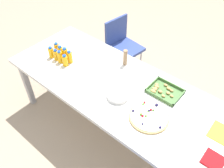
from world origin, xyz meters
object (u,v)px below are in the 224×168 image
(juice_bottle_0, at_px, (51,52))
(cardboard_tube, at_px, (125,57))
(juice_bottle_2, at_px, (60,57))
(fruit_pizza, at_px, (149,117))
(juice_bottle_4, at_px, (57,49))
(snack_tray, at_px, (164,91))
(juice_bottle_3, at_px, (65,61))
(chair_far_left, at_px, (122,44))
(juice_bottle_1, at_px, (56,55))
(juice_bottle_5, at_px, (61,52))
(juice_bottle_7, at_px, (70,57))
(party_table, at_px, (120,91))
(plate_stack, at_px, (118,95))
(juice_bottle_6, at_px, (65,54))
(napkin_stack, at_px, (213,160))

(juice_bottle_0, xyz_separation_m, cardboard_tube, (0.70, 0.43, 0.03))
(juice_bottle_2, bearing_deg, fruit_pizza, -0.77)
(juice_bottle_4, xyz_separation_m, snack_tray, (1.23, 0.25, -0.06))
(juice_bottle_0, xyz_separation_m, juice_bottle_3, (0.22, 0.00, -0.00))
(juice_bottle_0, bearing_deg, juice_bottle_3, 0.84)
(chair_far_left, relative_size, juice_bottle_1, 6.30)
(juice_bottle_5, height_order, juice_bottle_7, juice_bottle_7)
(party_table, bearing_deg, juice_bottle_4, -177.48)
(plate_stack, bearing_deg, juice_bottle_2, 180.00)
(juice_bottle_3, relative_size, juice_bottle_6, 0.88)
(chair_far_left, xyz_separation_m, juice_bottle_4, (-0.23, -0.89, 0.29))
(juice_bottle_2, bearing_deg, juice_bottle_7, 38.03)
(juice_bottle_7, height_order, snack_tray, juice_bottle_7)
(fruit_pizza, height_order, cardboard_tube, cardboard_tube)
(juice_bottle_0, bearing_deg, juice_bottle_5, 44.84)
(party_table, height_order, juice_bottle_6, juice_bottle_6)
(napkin_stack, bearing_deg, snack_tray, 149.90)
(napkin_stack, bearing_deg, juice_bottle_3, 178.49)
(juice_bottle_6, bearing_deg, juice_bottle_7, -1.16)
(party_table, height_order, juice_bottle_2, juice_bottle_2)
(plate_stack, bearing_deg, juice_bottle_4, 175.40)
(juice_bottle_5, xyz_separation_m, napkin_stack, (1.81, -0.11, -0.06))
(juice_bottle_5, xyz_separation_m, plate_stack, (0.87, -0.07, -0.04))
(juice_bottle_5, distance_m, fruit_pizza, 1.23)
(juice_bottle_6, bearing_deg, fruit_pizza, -4.12)
(juice_bottle_6, bearing_deg, cardboard_tube, 32.84)
(cardboard_tube, bearing_deg, fruit_pizza, -35.95)
(chair_far_left, xyz_separation_m, fruit_pizza, (1.07, -0.98, 0.24))
(juice_bottle_0, height_order, juice_bottle_6, juice_bottle_6)
(juice_bottle_1, bearing_deg, juice_bottle_0, -175.49)
(cardboard_tube, bearing_deg, juice_bottle_1, -146.00)
(juice_bottle_0, height_order, cardboard_tube, cardboard_tube)
(juice_bottle_3, distance_m, fruit_pizza, 1.08)
(napkin_stack, bearing_deg, juice_bottle_0, 178.77)
(juice_bottle_6, xyz_separation_m, juice_bottle_7, (0.07, -0.00, -0.00))
(juice_bottle_0, bearing_deg, juice_bottle_6, 25.58)
(plate_stack, bearing_deg, juice_bottle_3, -179.80)
(party_table, height_order, fruit_pizza, fruit_pizza)
(juice_bottle_1, relative_size, juice_bottle_3, 1.00)
(plate_stack, distance_m, cardboard_tube, 0.49)
(juice_bottle_1, height_order, juice_bottle_3, same)
(napkin_stack, bearing_deg, juice_bottle_5, 176.40)
(juice_bottle_2, height_order, cardboard_tube, cardboard_tube)
(juice_bottle_2, bearing_deg, napkin_stack, -1.52)
(cardboard_tube, bearing_deg, plate_stack, -59.62)
(party_table, xyz_separation_m, juice_bottle_4, (-0.87, -0.04, 0.12))
(snack_tray, bearing_deg, cardboard_tube, 170.39)
(chair_far_left, height_order, juice_bottle_7, juice_bottle_7)
(juice_bottle_2, relative_size, juice_bottle_7, 0.99)
(juice_bottle_4, relative_size, juice_bottle_6, 0.96)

